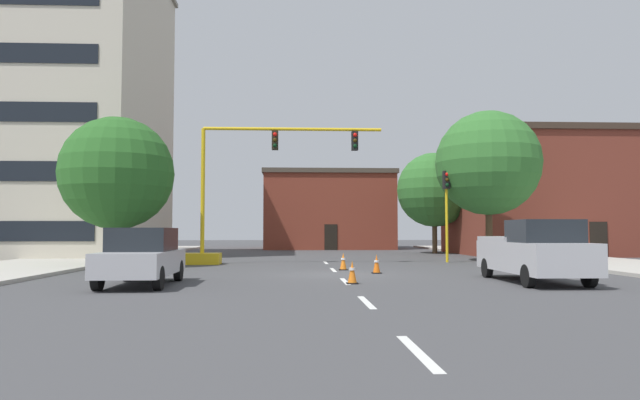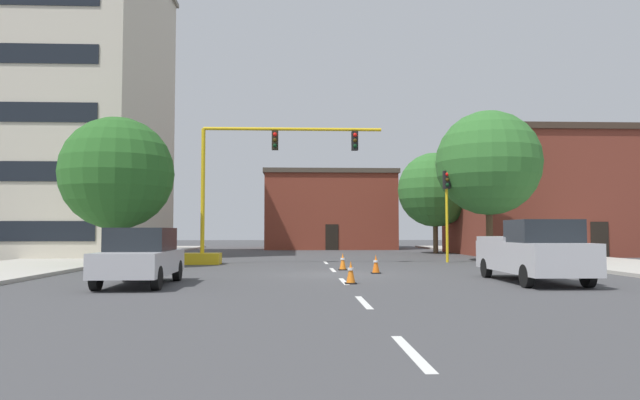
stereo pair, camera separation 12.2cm
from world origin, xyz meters
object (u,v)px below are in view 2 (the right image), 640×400
(tree_right_mid, at_px, (488,163))
(traffic_light_pole_right, at_px, (447,195))
(tree_left_near, at_px, (117,173))
(traffic_cone_roadside_a, at_px, (376,264))
(traffic_cone_roadside_c, at_px, (343,262))
(traffic_cone_roadside_b, at_px, (351,272))
(traffic_signal_gantry, at_px, (229,218))
(pickup_truck_silver, at_px, (533,252))
(tree_right_far, at_px, (435,190))
(sedan_silver_near_left, at_px, (141,256))

(tree_right_mid, bearing_deg, traffic_light_pole_right, -162.39)
(tree_left_near, bearing_deg, traffic_cone_roadside_a, -22.48)
(traffic_cone_roadside_c, bearing_deg, tree_left_near, 164.93)
(traffic_light_pole_right, xyz_separation_m, traffic_cone_roadside_b, (-6.22, -11.97, -3.18))
(traffic_signal_gantry, bearing_deg, traffic_cone_roadside_a, -45.43)
(traffic_cone_roadside_c, bearing_deg, traffic_cone_roadside_a, -60.01)
(pickup_truck_silver, relative_size, traffic_cone_roadside_b, 7.54)
(pickup_truck_silver, bearing_deg, traffic_signal_gantry, 135.91)
(tree_right_far, distance_m, sedan_silver_near_left, 28.34)
(tree_left_near, bearing_deg, pickup_truck_silver, -28.90)
(tree_right_mid, relative_size, tree_left_near, 1.18)
(traffic_light_pole_right, height_order, tree_right_far, tree_right_far)
(traffic_cone_roadside_b, bearing_deg, traffic_signal_gantry, 114.89)
(traffic_signal_gantry, bearing_deg, sedan_silver_near_left, -97.21)
(tree_right_far, xyz_separation_m, pickup_truck_silver, (-2.58, -23.38, -3.66))
(pickup_truck_silver, distance_m, traffic_cone_roadside_c, 8.24)
(tree_right_far, bearing_deg, traffic_cone_roadside_c, -115.25)
(traffic_cone_roadside_a, bearing_deg, tree_right_far, 69.90)
(traffic_cone_roadside_b, relative_size, traffic_cone_roadside_c, 0.98)
(traffic_light_pole_right, distance_m, sedan_silver_near_left, 17.73)
(traffic_cone_roadside_a, distance_m, traffic_cone_roadside_b, 4.53)
(tree_right_far, bearing_deg, traffic_cone_roadside_a, -110.10)
(tree_right_far, relative_size, traffic_cone_roadside_b, 10.21)
(tree_right_mid, bearing_deg, pickup_truck_silver, -102.88)
(sedan_silver_near_left, bearing_deg, traffic_signal_gantry, 82.79)
(sedan_silver_near_left, xyz_separation_m, traffic_cone_roadside_a, (7.81, 4.50, -0.53))
(pickup_truck_silver, relative_size, traffic_cone_roadside_c, 7.40)
(tree_right_far, height_order, traffic_cone_roadside_c, tree_right_far)
(traffic_signal_gantry, xyz_separation_m, traffic_cone_roadside_b, (5.02, -10.82, -1.94))
(traffic_light_pole_right, relative_size, traffic_cone_roadside_a, 6.53)
(traffic_signal_gantry, bearing_deg, tree_right_mid, 8.03)
(tree_left_near, distance_m, traffic_cone_roadside_b, 14.03)
(traffic_light_pole_right, bearing_deg, tree_right_mid, 17.61)
(traffic_cone_roadside_a, bearing_deg, tree_right_mid, 48.98)
(tree_right_mid, xyz_separation_m, traffic_cone_roadside_a, (-7.35, -8.45, -4.96))
(traffic_signal_gantry, bearing_deg, tree_left_near, -160.11)
(tree_right_far, height_order, sedan_silver_near_left, tree_right_far)
(tree_right_mid, bearing_deg, tree_right_far, 91.48)
(traffic_signal_gantry, distance_m, traffic_light_pole_right, 11.37)
(traffic_light_pole_right, relative_size, tree_right_far, 0.65)
(traffic_signal_gantry, relative_size, sedan_silver_near_left, 2.17)
(traffic_signal_gantry, height_order, traffic_light_pole_right, traffic_signal_gantry)
(traffic_signal_gantry, bearing_deg, traffic_light_pole_right, 5.80)
(traffic_light_pole_right, bearing_deg, tree_left_near, -169.72)
(traffic_light_pole_right, distance_m, tree_right_far, 11.94)
(traffic_cone_roadside_a, distance_m, traffic_cone_roadside_c, 2.25)
(tree_right_mid, relative_size, sedan_silver_near_left, 1.80)
(traffic_signal_gantry, bearing_deg, tree_right_far, 43.55)
(traffic_signal_gantry, xyz_separation_m, tree_right_far, (13.48, 12.82, 2.35))
(tree_right_mid, relative_size, traffic_cone_roadside_a, 11.11)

